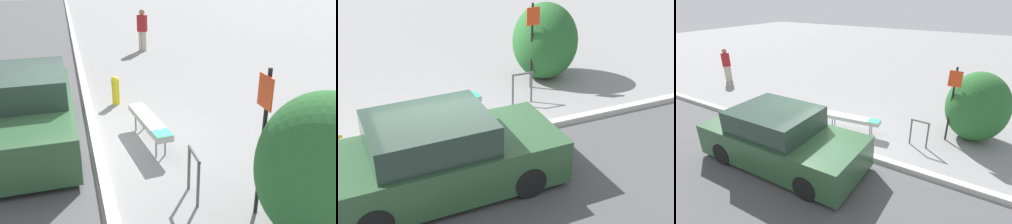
% 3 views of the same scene
% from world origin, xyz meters
% --- Properties ---
extents(ground_plane, '(60.00, 60.00, 0.00)m').
position_xyz_m(ground_plane, '(0.00, 0.00, 0.00)').
color(ground_plane, gray).
extents(curb, '(60.00, 0.20, 0.13)m').
position_xyz_m(curb, '(0.00, 0.00, 0.07)').
color(curb, '#B7B7B2').
rests_on(curb, ground_plane).
extents(bench, '(1.90, 0.56, 0.55)m').
position_xyz_m(bench, '(0.33, 1.10, 0.47)').
color(bench, gray).
rests_on(bench, ground_plane).
extents(bike_rack, '(0.55, 0.07, 0.83)m').
position_xyz_m(bike_rack, '(2.44, 1.34, 0.50)').
color(bike_rack, '#515156').
rests_on(bike_rack, ground_plane).
extents(sign_post, '(0.36, 0.08, 2.30)m').
position_xyz_m(sign_post, '(3.07, 2.13, 1.38)').
color(sign_post, black).
rests_on(sign_post, ground_plane).
extents(shrub_hedge, '(1.81, 1.74, 2.12)m').
position_xyz_m(shrub_hedge, '(3.74, 2.66, 1.06)').
color(shrub_hedge, '#28602D').
rests_on(shrub_hedge, ground_plane).
extents(parked_car_near, '(4.41, 1.92, 1.51)m').
position_xyz_m(parked_car_near, '(-0.43, -1.31, 0.68)').
color(parked_car_near, black).
rests_on(parked_car_near, ground_plane).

